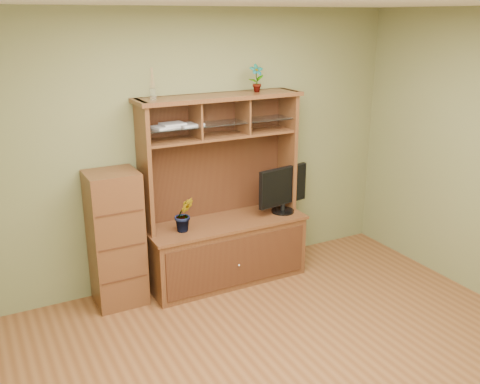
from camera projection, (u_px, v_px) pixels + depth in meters
room at (311, 210)px, 3.65m from camera, size 4.54×4.04×2.74m
media_hutch at (224, 232)px, 5.44m from camera, size 1.66×0.61×1.90m
monitor at (283, 189)px, 5.54m from camera, size 0.61×0.24×0.49m
orchid_plant at (184, 214)px, 5.07m from camera, size 0.20×0.17×0.34m
top_plant at (256, 78)px, 5.21m from camera, size 0.15×0.11×0.27m
reed_diffuser at (153, 87)px, 4.75m from camera, size 0.06×0.06×0.28m
magazines at (176, 125)px, 4.95m from camera, size 0.50×0.22×0.04m
side_cabinet at (116, 239)px, 4.95m from camera, size 0.46×0.42×1.29m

